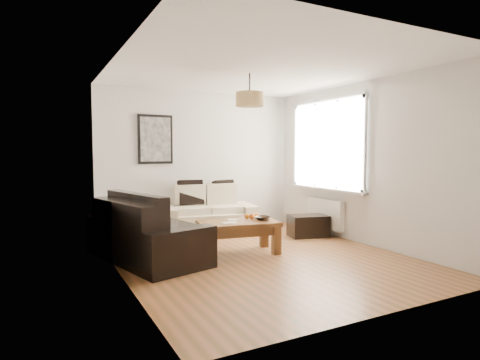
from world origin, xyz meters
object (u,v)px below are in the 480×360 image
loveseat_cream (208,212)px  ottoman (308,226)px  sofa_leather (147,229)px  coffee_table (238,237)px

loveseat_cream → ottoman: bearing=-23.0°
sofa_leather → coffee_table: bearing=-116.9°
sofa_leather → ottoman: (2.88, 0.18, -0.23)m
sofa_leather → ottoman: size_ratio=2.93×
sofa_leather → ottoman: 2.89m
ottoman → loveseat_cream: bearing=146.8°
sofa_leather → loveseat_cream: bearing=-64.6°
coffee_table → ottoman: 1.68m
coffee_table → ottoman: (1.61, 0.46, -0.05)m
ottoman → sofa_leather: bearing=-176.4°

